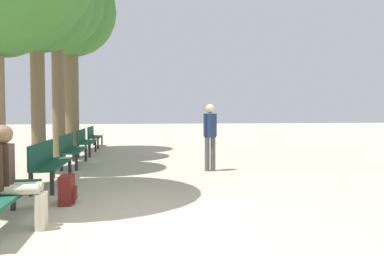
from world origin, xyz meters
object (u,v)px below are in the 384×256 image
bench_row_3 (85,140)px  bench_row_4 (94,135)px  tree_row_3 (70,14)px  tree_row_2 (57,2)px  backpack (67,190)px  person_seated (14,174)px  bench_row_1 (48,160)px  pedestrian_near (210,133)px  bench_row_2 (71,147)px

bench_row_3 → bench_row_4: same height
bench_row_3 → tree_row_3: tree_row_3 is taller
bench_row_4 → tree_row_3: size_ratio=0.28×
tree_row_2 → backpack: bearing=-78.0°
bench_row_3 → person_seated: (0.21, -7.93, 0.17)m
tree_row_3 → person_seated: size_ratio=5.23×
bench_row_1 → tree_row_3: size_ratio=0.28×
bench_row_4 → pedestrian_near: (3.34, -6.59, 0.41)m
bench_row_2 → tree_row_2: size_ratio=0.30×
bench_row_4 → tree_row_2: bearing=-98.3°
bench_row_2 → bench_row_4: bearing=90.0°
bench_row_1 → tree_row_2: tree_row_2 is taller
bench_row_3 → person_seated: 7.93m
tree_row_3 → bench_row_4: bearing=70.2°
bench_row_4 → person_seated: bearing=-88.8°
bench_row_1 → tree_row_2: size_ratio=0.30×
tree_row_3 → backpack: size_ratio=15.05×
bench_row_4 → person_seated: (0.21, -10.55, 0.17)m
bench_row_3 → pedestrian_near: bearing=-49.9°
tree_row_2 → pedestrian_near: tree_row_2 is taller
backpack → pedestrian_near: 3.95m
backpack → bench_row_4: bearing=93.7°
bench_row_4 → person_seated: 10.55m
bench_row_4 → pedestrian_near: pedestrian_near is taller
bench_row_2 → bench_row_4: same height
bench_row_3 → bench_row_2: bearing=-90.0°
tree_row_3 → backpack: tree_row_3 is taller
bench_row_2 → bench_row_3: size_ratio=1.00×
bench_row_2 → person_seated: person_seated is taller
tree_row_2 → pedestrian_near: size_ratio=3.80×
bench_row_1 → tree_row_3: tree_row_3 is taller
bench_row_1 → pedestrian_near: (3.34, 1.26, 0.41)m
bench_row_1 → tree_row_3: 7.64m
bench_row_1 → bench_row_4: same height
pedestrian_near → bench_row_4: bearing=116.9°
bench_row_1 → bench_row_3: 5.24m
bench_row_2 → bench_row_3: same height
bench_row_1 → bench_row_2: bearing=90.0°
tree_row_2 → pedestrian_near: bearing=-35.1°
bench_row_4 → tree_row_2: 5.61m
tree_row_2 → pedestrian_near: 5.99m
bench_row_2 → person_seated: (0.21, -5.31, 0.17)m
bench_row_2 → pedestrian_near: size_ratio=1.15×
bench_row_4 → tree_row_3: (-0.56, -1.56, 4.30)m
bench_row_2 → tree_row_2: (-0.56, 1.39, 4.04)m
tree_row_2 → person_seated: (0.78, -6.70, -3.87)m
person_seated → backpack: 1.33m
bench_row_2 → tree_row_3: 5.69m
bench_row_3 → pedestrian_near: 5.21m
backpack → tree_row_2: bearing=102.0°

